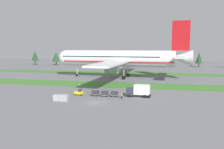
# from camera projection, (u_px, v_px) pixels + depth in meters

# --- Properties ---
(ground_plane) EXTENTS (400.00, 400.00, 0.00)m
(ground_plane) POSITION_uv_depth(u_px,v_px,m) (95.00, 103.00, 58.21)
(ground_plane) COLOR slate
(grass_strip_near) EXTENTS (320.00, 13.58, 0.01)m
(grass_strip_near) POSITION_uv_depth(u_px,v_px,m) (115.00, 85.00, 86.00)
(grass_strip_near) COLOR #3D752D
(grass_strip_near) RESTS_ON ground
(grass_strip_far) EXTENTS (320.00, 13.58, 0.01)m
(grass_strip_far) POSITION_uv_depth(u_px,v_px,m) (128.00, 73.00, 124.13)
(grass_strip_far) COLOR #3D752D
(grass_strip_far) RESTS_ON ground
(airliner) EXTENTS (62.95, 77.89, 25.55)m
(airliner) POSITION_uv_depth(u_px,v_px,m) (120.00, 58.00, 104.02)
(airliner) COLOR silver
(airliner) RESTS_ON ground
(baggage_tug) EXTENTS (2.63, 1.35, 1.97)m
(baggage_tug) POSITION_uv_depth(u_px,v_px,m) (79.00, 92.00, 67.51)
(baggage_tug) COLOR yellow
(baggage_tug) RESTS_ON ground
(cargo_dolly_lead) EXTENTS (2.23, 1.55, 1.55)m
(cargo_dolly_lead) POSITION_uv_depth(u_px,v_px,m) (95.00, 93.00, 66.43)
(cargo_dolly_lead) COLOR #A3A3A8
(cargo_dolly_lead) RESTS_ON ground
(cargo_dolly_second) EXTENTS (2.23, 1.55, 1.55)m
(cargo_dolly_second) POSITION_uv_depth(u_px,v_px,m) (105.00, 93.00, 65.81)
(cargo_dolly_second) COLOR #A3A3A8
(cargo_dolly_second) RESTS_ON ground
(cargo_dolly_third) EXTENTS (2.23, 1.55, 1.55)m
(cargo_dolly_third) POSITION_uv_depth(u_px,v_px,m) (114.00, 94.00, 65.19)
(cargo_dolly_third) COLOR #A3A3A8
(cargo_dolly_third) RESTS_ON ground
(catering_truck) EXTENTS (7.10, 2.78, 3.58)m
(catering_truck) POSITION_uv_depth(u_px,v_px,m) (139.00, 90.00, 64.97)
(catering_truck) COLOR #2D333D
(catering_truck) RESTS_ON ground
(ground_crew_marshaller) EXTENTS (0.49, 0.36, 1.74)m
(ground_crew_marshaller) POSITION_uv_depth(u_px,v_px,m) (122.00, 95.00, 62.77)
(ground_crew_marshaller) COLOR black
(ground_crew_marshaller) RESTS_ON ground
(ground_crew_loader) EXTENTS (0.36, 0.51, 1.74)m
(ground_crew_loader) POSITION_uv_depth(u_px,v_px,m) (138.00, 91.00, 68.26)
(ground_crew_loader) COLOR black
(ground_crew_loader) RESTS_ON ground
(uld_container_0) EXTENTS (2.15, 1.79, 1.61)m
(uld_container_0) POSITION_uv_depth(u_px,v_px,m) (57.00, 98.00, 60.65)
(uld_container_0) COLOR #A3A3A8
(uld_container_0) RESTS_ON ground
(uld_container_1) EXTENTS (2.03, 1.64, 1.71)m
(uld_container_1) POSITION_uv_depth(u_px,v_px,m) (64.00, 98.00, 60.13)
(uld_container_1) COLOR #A3A3A8
(uld_container_1) RESTS_ON ground
(taxiway_marker_0) EXTENTS (0.44, 0.44, 0.51)m
(taxiway_marker_0) POSITION_uv_depth(u_px,v_px,m) (139.00, 86.00, 81.16)
(taxiway_marker_0) COLOR orange
(taxiway_marker_0) RESTS_ON ground
(taxiway_marker_1) EXTENTS (0.44, 0.44, 0.63)m
(taxiway_marker_1) POSITION_uv_depth(u_px,v_px,m) (79.00, 84.00, 85.63)
(taxiway_marker_1) COLOR orange
(taxiway_marker_1) RESTS_ON ground
(distant_tree_line) EXTENTS (170.92, 9.27, 11.45)m
(distant_tree_line) POSITION_uv_depth(u_px,v_px,m) (125.00, 57.00, 170.72)
(distant_tree_line) COLOR #4C3823
(distant_tree_line) RESTS_ON ground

